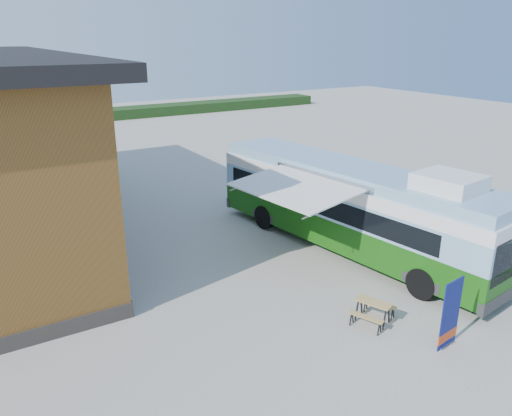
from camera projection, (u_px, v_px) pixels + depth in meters
ground at (304, 268)px, 18.46m from camera, size 100.00×100.00×0.00m
hedge at (152, 111)px, 52.89m from camera, size 40.00×3.00×1.00m
bus at (351, 204)px, 19.54m from camera, size 4.39×13.09×3.95m
awning at (298, 190)px, 17.99m from camera, size 3.46×4.96×0.55m
banner at (450, 320)px, 13.57m from camera, size 0.88×0.26×2.04m
picnic_table at (373, 307)px, 14.84m from camera, size 1.50×1.43×0.68m
person_a at (103, 225)px, 20.29m from camera, size 0.71×0.59×1.67m
person_b at (94, 187)px, 24.91m from camera, size 0.82×1.01×1.94m
slurry_tanker at (54, 155)px, 29.76m from camera, size 2.47×6.32×2.35m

